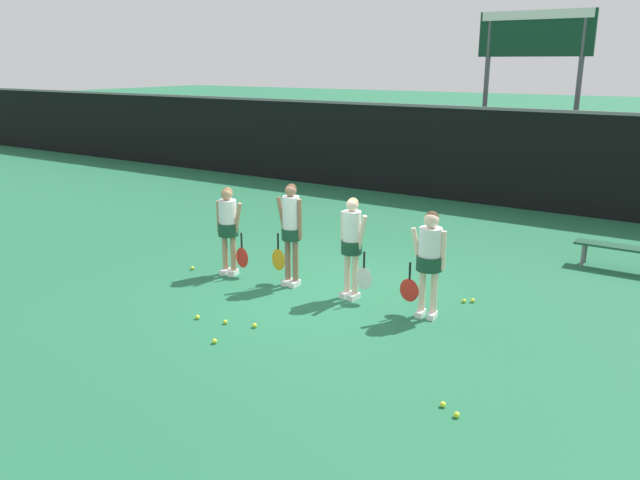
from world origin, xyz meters
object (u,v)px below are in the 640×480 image
player_0 (228,224)px  player_2 (352,241)px  tennis_ball_5 (443,404)px  tennis_ball_7 (464,301)px  tennis_ball_4 (193,268)px  tennis_ball_6 (457,415)px  scoreboard (533,55)px  tennis_ball_8 (215,341)px  player_1 (291,227)px  player_3 (429,255)px  tennis_ball_1 (197,317)px  tennis_ball_2 (473,300)px  tennis_ball_3 (225,322)px  bench_courtside (633,251)px  tennis_ball_0 (255,325)px

player_0 → player_2: bearing=-5.8°
player_2 → tennis_ball_5: size_ratio=24.66×
tennis_ball_5 → tennis_ball_7: size_ratio=1.04×
tennis_ball_5 → tennis_ball_7: (-0.93, 3.17, -0.00)m
player_0 → tennis_ball_4: (-0.75, -0.21, -0.91)m
tennis_ball_6 → scoreboard: bearing=102.7°
tennis_ball_8 → player_1: bearing=100.9°
player_0 → tennis_ball_4: 1.20m
tennis_ball_8 → player_0: bearing=126.6°
player_2 → player_3: player_2 is taller
tennis_ball_1 → tennis_ball_2: 4.38m
tennis_ball_3 → tennis_ball_4: bearing=144.3°
tennis_ball_4 → scoreboard: bearing=72.6°
scoreboard → tennis_ball_5: size_ratio=74.80×
tennis_ball_7 → tennis_ball_4: bearing=-166.5°
tennis_ball_6 → bench_courtside: bearing=82.0°
player_2 → bench_courtside: bearing=53.8°
player_0 → tennis_ball_5: (5.04, -2.21, -0.91)m
tennis_ball_1 → tennis_ball_8: (0.79, -0.50, 0.00)m
player_2 → tennis_ball_1: (-1.51, -2.04, -0.94)m
scoreboard → tennis_ball_1: scoreboard is taller
tennis_ball_1 → bench_courtside: bearing=49.1°
tennis_ball_1 → scoreboard: bearing=82.8°
player_2 → tennis_ball_3: bearing=-111.1°
tennis_ball_5 → tennis_ball_7: 3.31m
tennis_ball_3 → tennis_ball_8: 0.67m
tennis_ball_3 → tennis_ball_8: bearing=-61.5°
bench_courtside → player_2: (-3.69, -3.96, 0.58)m
player_1 → tennis_ball_6: (3.98, -2.47, -1.01)m
player_0 → player_2: player_2 is taller
scoreboard → bench_courtside: 7.84m
player_0 → tennis_ball_8: player_0 is taller
player_0 → tennis_ball_8: 3.09m
player_0 → scoreboard: bearing=66.6°
player_3 → tennis_ball_5: 2.79m
player_1 → tennis_ball_6: 4.79m
tennis_ball_5 → bench_courtside: bearing=80.0°
tennis_ball_6 → tennis_ball_4: bearing=160.5°
tennis_ball_3 → tennis_ball_7: (2.68, 2.75, 0.00)m
player_0 → tennis_ball_1: bearing=-72.4°
scoreboard → tennis_ball_8: bearing=-93.3°
player_1 → player_2: 1.20m
tennis_ball_7 → player_3: bearing=-108.8°
tennis_ball_2 → tennis_ball_6: 3.53m
player_0 → tennis_ball_8: (1.76, -2.37, -0.91)m
tennis_ball_6 → tennis_ball_7: size_ratio=1.05×
tennis_ball_1 → tennis_ball_5: bearing=-4.7°
tennis_ball_0 → scoreboard: bearing=87.2°
player_1 → tennis_ball_3: bearing=-87.2°
player_0 → tennis_ball_6: size_ratio=23.48×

